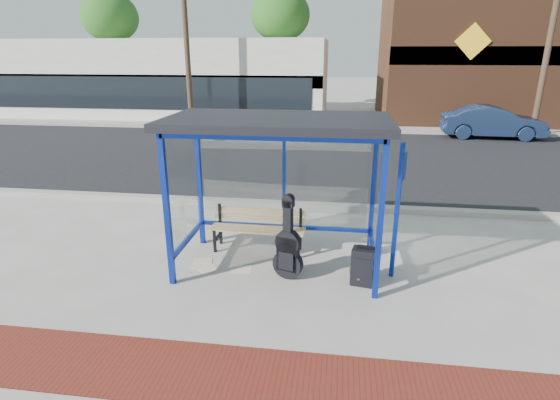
# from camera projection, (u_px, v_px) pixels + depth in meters

# --- Properties ---
(ground) EXTENTS (120.00, 120.00, 0.00)m
(ground) POSITION_uv_depth(u_px,v_px,m) (278.00, 266.00, 7.13)
(ground) COLOR #B2ADA0
(ground) RESTS_ON ground
(brick_paver_strip) EXTENTS (60.00, 1.00, 0.01)m
(brick_paver_strip) POSITION_uv_depth(u_px,v_px,m) (244.00, 377.00, 4.68)
(brick_paver_strip) COLOR maroon
(brick_paver_strip) RESTS_ON ground
(curb_near) EXTENTS (60.00, 0.25, 0.12)m
(curb_near) POSITION_uv_depth(u_px,v_px,m) (296.00, 205.00, 9.83)
(curb_near) COLOR gray
(curb_near) RESTS_ON ground
(street_asphalt) EXTENTS (60.00, 10.00, 0.00)m
(street_asphalt) POSITION_uv_depth(u_px,v_px,m) (312.00, 157.00, 14.63)
(street_asphalt) COLOR black
(street_asphalt) RESTS_ON ground
(curb_far) EXTENTS (60.00, 0.25, 0.12)m
(curb_far) POSITION_uv_depth(u_px,v_px,m) (320.00, 130.00, 19.40)
(curb_far) COLOR gray
(curb_far) RESTS_ON ground
(far_sidewalk) EXTENTS (60.00, 4.00, 0.01)m
(far_sidewalk) POSITION_uv_depth(u_px,v_px,m) (322.00, 125.00, 21.21)
(far_sidewalk) COLOR #B2ADA0
(far_sidewalk) RESTS_ON ground
(bus_shelter) EXTENTS (3.30, 1.80, 2.42)m
(bus_shelter) POSITION_uv_depth(u_px,v_px,m) (278.00, 140.00, 6.53)
(bus_shelter) COLOR #0D2493
(bus_shelter) RESTS_ON ground
(storefront_white) EXTENTS (18.00, 6.04, 4.00)m
(storefront_white) POSITION_uv_depth(u_px,v_px,m) (165.00, 78.00, 24.54)
(storefront_white) COLOR silver
(storefront_white) RESTS_ON ground
(storefront_brown) EXTENTS (10.00, 7.08, 6.40)m
(storefront_brown) POSITION_uv_depth(u_px,v_px,m) (483.00, 55.00, 22.42)
(storefront_brown) COLOR #59331E
(storefront_brown) RESTS_ON ground
(tree_left) EXTENTS (3.60, 3.60, 7.03)m
(tree_left) POSITION_uv_depth(u_px,v_px,m) (110.00, 18.00, 27.86)
(tree_left) COLOR #4C3826
(tree_left) RESTS_ON ground
(tree_mid) EXTENTS (3.60, 3.60, 7.03)m
(tree_mid) POSITION_uv_depth(u_px,v_px,m) (280.00, 16.00, 26.43)
(tree_mid) COLOR #4C3826
(tree_mid) RESTS_ON ground
(tree_right) EXTENTS (3.60, 3.60, 7.03)m
(tree_right) POSITION_uv_depth(u_px,v_px,m) (554.00, 13.00, 24.41)
(tree_right) COLOR #4C3826
(tree_right) RESTS_ON ground
(utility_pole_west) EXTENTS (1.60, 0.24, 8.00)m
(utility_pole_west) POSITION_uv_depth(u_px,v_px,m) (186.00, 34.00, 19.17)
(utility_pole_west) COLOR #4C3826
(utility_pole_west) RESTS_ON ground
(utility_pole_east) EXTENTS (1.60, 0.24, 8.00)m
(utility_pole_east) POSITION_uv_depth(u_px,v_px,m) (551.00, 32.00, 17.22)
(utility_pole_east) COLOR #4C3826
(utility_pole_east) RESTS_ON ground
(bench) EXTENTS (1.65, 0.45, 0.77)m
(bench) POSITION_uv_depth(u_px,v_px,m) (258.00, 226.00, 7.61)
(bench) COLOR black
(bench) RESTS_ON ground
(guitar_bag) EXTENTS (0.48, 0.26, 1.27)m
(guitar_bag) POSITION_uv_depth(u_px,v_px,m) (288.00, 250.00, 6.63)
(guitar_bag) COLOR black
(guitar_bag) RESTS_ON ground
(suitcase) EXTENTS (0.40, 0.30, 0.64)m
(suitcase) POSITION_uv_depth(u_px,v_px,m) (364.00, 267.00, 6.48)
(suitcase) COLOR black
(suitcase) RESTS_ON ground
(backpack) EXTENTS (0.33, 0.31, 0.39)m
(backpack) POSITION_uv_depth(u_px,v_px,m) (360.00, 271.00, 6.58)
(backpack) COLOR #2E2B19
(backpack) RESTS_ON ground
(sign_post) EXTENTS (0.13, 0.25, 2.11)m
(sign_post) POSITION_uv_depth(u_px,v_px,m) (398.00, 204.00, 6.44)
(sign_post) COLOR #0D2997
(sign_post) RESTS_ON ground
(newspaper_a) EXTENTS (0.39, 0.46, 0.01)m
(newspaper_a) POSITION_uv_depth(u_px,v_px,m) (202.00, 264.00, 7.21)
(newspaper_a) COLOR white
(newspaper_a) RESTS_ON ground
(newspaper_b) EXTENTS (0.48, 0.46, 0.01)m
(newspaper_b) POSITION_uv_depth(u_px,v_px,m) (206.00, 267.00, 7.09)
(newspaper_b) COLOR white
(newspaper_b) RESTS_ON ground
(newspaper_c) EXTENTS (0.38, 0.32, 0.01)m
(newspaper_c) POSITION_uv_depth(u_px,v_px,m) (241.00, 270.00, 7.01)
(newspaper_c) COLOR white
(newspaper_c) RESTS_ON ground
(parked_car) EXTENTS (4.02, 1.57, 1.30)m
(parked_car) POSITION_uv_depth(u_px,v_px,m) (492.00, 122.00, 17.71)
(parked_car) COLOR #1A2A4A
(parked_car) RESTS_ON ground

